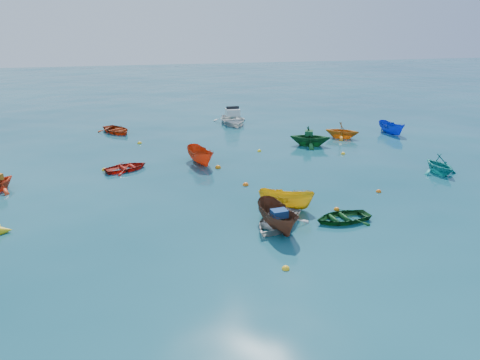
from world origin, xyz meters
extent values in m
plane|color=#0A3C4E|center=(0.00, 0.00, 0.00)|extent=(160.00, 160.00, 0.00)
imported|color=beige|center=(0.43, -0.53, 0.00)|extent=(3.85, 3.86, 0.66)
imported|color=#522E1D|center=(0.37, -0.80, 0.00)|extent=(1.56, 3.38, 1.26)
imported|color=gold|center=(1.50, 1.42, 0.00)|extent=(2.97, 2.34, 1.09)
imported|color=#0F4218|center=(3.58, -0.68, 0.00)|extent=(2.86, 2.16, 0.56)
imported|color=teal|center=(12.46, 4.57, 0.00)|extent=(2.19, 2.52, 1.29)
imported|color=#B61B0F|center=(-6.22, 9.63, 0.00)|extent=(3.22, 2.81, 0.56)
imported|color=#C33A12|center=(-1.47, 9.90, 0.00)|extent=(1.88, 3.38, 1.23)
imported|color=#135121|center=(7.16, 12.56, 0.00)|extent=(3.70, 3.49, 1.55)
imported|color=#0F2FC1|center=(15.08, 14.59, 0.00)|extent=(1.47, 3.01, 1.12)
imported|color=#A02F0D|center=(-6.93, 20.17, 0.00)|extent=(3.63, 4.00, 0.68)
imported|color=orange|center=(10.50, 14.17, 0.00)|extent=(3.41, 3.32, 1.37)
imported|color=silver|center=(3.21, 21.36, 0.00)|extent=(3.12, 4.34, 1.49)
cube|color=#124A26|center=(0.50, -0.46, 0.47)|extent=(0.74, 0.74, 0.29)
cube|color=navy|center=(0.38, -0.94, 0.80)|extent=(0.75, 0.60, 0.34)
cube|color=#124822|center=(7.07, 12.60, 0.95)|extent=(0.81, 0.91, 0.36)
sphere|color=yellow|center=(-0.44, -4.34, 0.00)|extent=(0.31, 0.31, 0.31)
sphere|color=orange|center=(3.88, 0.59, 0.00)|extent=(0.30, 0.30, 0.30)
sphere|color=yellow|center=(-7.57, 9.88, 0.00)|extent=(0.33, 0.33, 0.33)
sphere|color=orange|center=(0.36, 5.15, 0.00)|extent=(0.35, 0.35, 0.35)
sphere|color=yellow|center=(3.06, 11.87, 0.00)|extent=(0.29, 0.29, 0.29)
sphere|color=orange|center=(7.20, 2.41, 0.00)|extent=(0.29, 0.29, 0.29)
sphere|color=yellow|center=(-5.20, 16.10, 0.00)|extent=(0.34, 0.34, 0.34)
sphere|color=orange|center=(-0.55, 8.71, 0.00)|extent=(0.39, 0.39, 0.39)
sphere|color=yellow|center=(8.58, 9.84, 0.00)|extent=(0.30, 0.30, 0.30)
camera|label=1|loc=(-5.75, -19.15, 9.02)|focal=35.00mm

